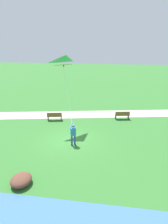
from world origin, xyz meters
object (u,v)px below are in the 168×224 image
Objects in this scene: park_bench_near_walkway at (55,116)px; park_bench_far_walkway at (122,115)px; flying_kite at (66,62)px; person_kite_flyer at (73,133)px; lakeside_shrub at (21,180)px.

park_bench_far_walkway is at bearing 101.58° from park_bench_near_walkway.
park_bench_far_walkway is at bearing 125.12° from flying_kite.
lakeside_shrub is at bearing -21.17° from person_kite_flyer.
flying_kite reaches higher than park_bench_near_walkway.
flying_kite is 9.86m from lakeside_shrub.
park_bench_far_walkway is (-1.41, 6.86, 0.00)m from park_bench_near_walkway.
flying_kite is at bearing -158.56° from person_kite_flyer.
flying_kite is 8.28m from park_bench_far_walkway.
lakeside_shrub is at bearing -6.17° from flying_kite.
person_kite_flyer is at bearing 158.83° from lakeside_shrub.
park_bench_near_walkway and park_bench_far_walkway have the same top height.
park_bench_far_walkway is (-3.51, 4.99, -5.60)m from flying_kite.
lakeside_shrub is (11.43, -5.85, -0.22)m from park_bench_far_walkway.
park_bench_near_walkway is 1.13× the size of lakeside_shrub.
lakeside_shrub is (10.03, 1.01, -0.22)m from park_bench_near_walkway.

